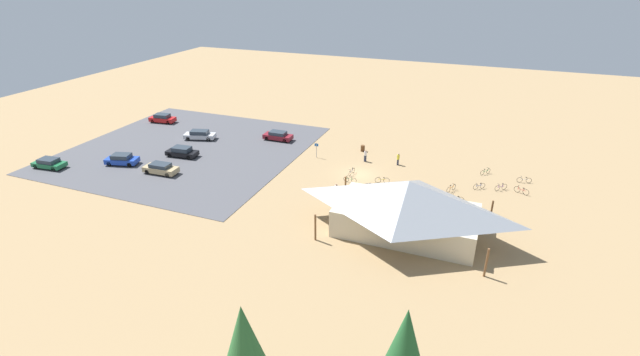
# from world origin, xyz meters

# --- Properties ---
(ground) EXTENTS (160.00, 160.00, 0.00)m
(ground) POSITION_xyz_m (0.00, 0.00, 0.00)
(ground) COLOR #9E7F56
(ground) RESTS_ON ground
(parking_lot_asphalt) EXTENTS (32.75, 32.59, 0.05)m
(parking_lot_asphalt) POSITION_xyz_m (26.17, 0.45, 0.03)
(parking_lot_asphalt) COLOR #4C4C51
(parking_lot_asphalt) RESTS_ON ground
(bike_pavilion) EXTENTS (16.21, 9.62, 5.76)m
(bike_pavilion) POSITION_xyz_m (-8.44, 11.67, 3.20)
(bike_pavilion) COLOR beige
(bike_pavilion) RESTS_ON ground
(trash_bin) EXTENTS (0.60, 0.60, 0.90)m
(trash_bin) POSITION_xyz_m (1.85, -8.13, 0.45)
(trash_bin) COLOR brown
(trash_bin) RESTS_ON ground
(lot_sign) EXTENTS (0.56, 0.08, 2.20)m
(lot_sign) POSITION_xyz_m (7.26, -3.45, 1.41)
(lot_sign) COLOR #99999E
(lot_sign) RESTS_ON ground
(pine_mideast) EXTENTS (3.17, 3.17, 8.02)m
(pine_mideast) POSITION_xyz_m (-12.26, 32.15, 5.11)
(pine_mideast) COLOR brown
(pine_mideast) RESTS_ON ground
(pine_east) EXTENTS (3.21, 3.21, 8.16)m
(pine_east) POSITION_xyz_m (-3.93, 35.32, 5.35)
(pine_east) COLOR brown
(pine_east) RESTS_ON ground
(bicycle_green_yard_center) EXTENTS (1.71, 0.48, 0.86)m
(bicycle_green_yard_center) POSITION_xyz_m (0.34, 2.57, 0.37)
(bicycle_green_yard_center) COLOR black
(bicycle_green_yard_center) RESTS_ON ground
(bicycle_teal_back_row) EXTENTS (1.78, 0.48, 0.90)m
(bicycle_teal_back_row) POSITION_xyz_m (-12.59, 3.03, 0.39)
(bicycle_teal_back_row) COLOR black
(bicycle_teal_back_row) RESTS_ON ground
(bicycle_red_trailside) EXTENTS (1.66, 0.80, 0.92)m
(bicycle_red_trailside) POSITION_xyz_m (-19.57, -1.91, 0.40)
(bicycle_red_trailside) COLOR black
(bicycle_red_trailside) RESTS_ON ground
(bicycle_orange_near_porch) EXTENTS (0.89, 1.61, 0.85)m
(bicycle_orange_near_porch) POSITION_xyz_m (-11.73, 0.47, 0.39)
(bicycle_orange_near_porch) COLOR black
(bicycle_orange_near_porch) RESTS_ON ground
(bicycle_white_yard_right) EXTENTS (1.74, 0.54, 0.85)m
(bicycle_white_yard_right) POSITION_xyz_m (-19.94, -5.26, 0.37)
(bicycle_white_yard_right) COLOR black
(bicycle_white_yard_right) RESTS_ON ground
(bicycle_blue_mid_cluster) EXTENTS (1.33, 1.09, 0.78)m
(bicycle_blue_mid_cluster) POSITION_xyz_m (-14.81, -1.38, 0.37)
(bicycle_blue_mid_cluster) COLOR black
(bicycle_blue_mid_cluster) RESTS_ON ground
(bicycle_black_yard_left) EXTENTS (1.68, 0.48, 0.84)m
(bicycle_black_yard_left) POSITION_xyz_m (-2.67, 3.39, 0.36)
(bicycle_black_yard_left) COLOR black
(bicycle_black_yard_left) RESTS_ON ground
(bicycle_silver_lone_east) EXTENTS (0.48, 1.77, 0.85)m
(bicycle_silver_lone_east) POSITION_xyz_m (0.87, 0.22, 0.38)
(bicycle_silver_lone_east) COLOR black
(bicycle_silver_lone_east) RESTS_ON ground
(bicycle_purple_front_row) EXTENTS (1.37, 1.16, 0.87)m
(bicycle_purple_front_row) POSITION_xyz_m (-17.28, -1.96, 0.40)
(bicycle_purple_front_row) COLOR black
(bicycle_purple_front_row) RESTS_ON ground
(bicycle_yellow_lone_west) EXTENTS (1.76, 0.55, 0.85)m
(bicycle_yellow_lone_west) POSITION_xyz_m (-3.46, 1.30, 0.40)
(bicycle_yellow_lone_west) COLOR black
(bicycle_yellow_lone_west) RESTS_ON ground
(bicycle_green_by_bin) EXTENTS (1.16, 1.37, 0.83)m
(bicycle_green_by_bin) POSITION_xyz_m (-15.29, -6.16, 0.36)
(bicycle_green_by_bin) COLOR black
(bicycle_green_by_bin) RESTS_ON ground
(car_tan_back_corner) EXTENTS (4.62, 1.99, 1.39)m
(car_tan_back_corner) POSITION_xyz_m (24.05, 9.06, 0.75)
(car_tan_back_corner) COLOR tan
(car_tan_back_corner) RESTS_ON parking_lot_asphalt
(car_black_by_curb) EXTENTS (4.58, 2.22, 1.42)m
(car_black_by_curb) POSITION_xyz_m (25.11, 3.22, 0.75)
(car_black_by_curb) COLOR black
(car_black_by_curb) RESTS_ON parking_lot_asphalt
(car_red_second_row) EXTENTS (4.59, 2.31, 1.49)m
(car_red_second_row) POSITION_xyz_m (37.88, -8.37, 0.78)
(car_red_second_row) COLOR red
(car_red_second_row) RESTS_ON parking_lot_asphalt
(car_silver_front_row) EXTENTS (5.06, 3.06, 1.43)m
(car_silver_front_row) POSITION_xyz_m (26.94, -3.65, 0.76)
(car_silver_front_row) COLOR #BCBCC1
(car_silver_front_row) RESTS_ON parking_lot_asphalt
(car_green_mid_lot) EXTENTS (4.46, 2.29, 1.31)m
(car_green_mid_lot) POSITION_xyz_m (39.19, 12.99, 0.71)
(car_green_mid_lot) COLOR #1E6B3D
(car_green_mid_lot) RESTS_ON parking_lot_asphalt
(car_maroon_near_entry) EXTENTS (4.50, 1.89, 1.39)m
(car_maroon_near_entry) POSITION_xyz_m (15.42, -7.76, 0.74)
(car_maroon_near_entry) COLOR maroon
(car_maroon_near_entry) RESTS_ON parking_lot_asphalt
(car_blue_far_end) EXTENTS (4.60, 2.94, 1.46)m
(car_blue_far_end) POSITION_xyz_m (30.97, 8.53, 0.77)
(car_blue_far_end) COLOR #1E42B2
(car_blue_far_end) RESTS_ON parking_lot_asphalt
(visitor_at_bikes) EXTENTS (0.39, 0.36, 1.71)m
(visitor_at_bikes) POSITION_xyz_m (0.45, -4.57, 0.89)
(visitor_at_bikes) COLOR #2D3347
(visitor_at_bikes) RESTS_ON ground
(visitor_by_pavilion) EXTENTS (0.40, 0.39, 1.83)m
(visitor_by_pavilion) POSITION_xyz_m (0.57, 7.14, 0.97)
(visitor_by_pavilion) COLOR #2D3347
(visitor_by_pavilion) RESTS_ON ground
(visitor_crossing_yard) EXTENTS (0.36, 0.36, 1.71)m
(visitor_crossing_yard) POSITION_xyz_m (-4.03, -5.05, 0.90)
(visitor_crossing_yard) COLOR #2D3347
(visitor_crossing_yard) RESTS_ON ground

